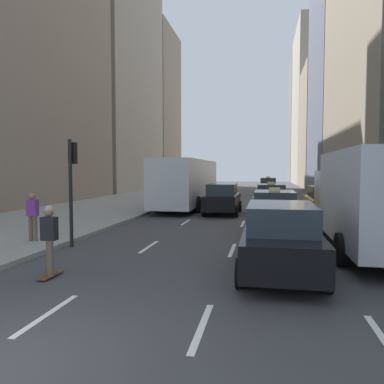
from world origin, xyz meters
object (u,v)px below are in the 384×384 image
Objects in this scene: pedestrian_mid_block at (33,214)px; sedan_silver_behind at (223,199)px; traffic_light_pole at (72,175)px; taxi_second at (268,186)px; skateboarder at (49,238)px; sedan_black_near at (280,237)px; box_truck at (367,198)px; city_bus at (188,181)px; taxi_lead at (271,198)px; taxi_fourth at (325,202)px; taxi_third at (274,211)px.

sedan_silver_behind is at bearing 62.37° from pedestrian_mid_block.
taxi_second is at bearing 77.24° from traffic_light_pole.
traffic_light_pole is at bearing 110.42° from skateboarder.
traffic_light_pole reaches higher than sedan_black_near.
box_truck is 11.09m from pedestrian_mid_block.
city_bus is 3.22× the size of traffic_light_pole.
city_bus is 13.82m from traffic_light_pole.
taxi_lead is 2.52× the size of skateboarder.
box_truck is (2.80, -10.39, 0.83)m from taxi_lead.
taxi_fourth is 0.89× the size of sedan_black_near.
taxi_lead is 3.51m from taxi_fourth.
sedan_black_near is (-2.80, -11.39, 0.01)m from taxi_fourth.
pedestrian_mid_block is at bearing -125.30° from taxi_lead.
taxi_third reaches higher than sedan_silver_behind.
taxi_third reaches higher than sedan_black_near.
sedan_silver_behind is 4.56m from city_bus.
taxi_fourth reaches higher than pedestrian_mid_block.
taxi_second is 33.72m from skateboarder.
city_bus reaches higher than sedan_silver_behind.
taxi_second is 1.22× the size of traffic_light_pole.
sedan_black_near is at bearing 15.41° from skateboarder.
sedan_silver_behind reaches higher than sedan_black_near.
taxi_fourth is 0.38× the size of city_bus.
box_truck reaches higher than taxi_third.
box_truck reaches higher than taxi_lead.
city_bus is (-5.61, 15.72, 0.89)m from sedan_black_near.
sedan_silver_behind is at bearing 121.51° from box_truck.
taxi_third is at bearing 54.33° from skateboarder.
taxi_fourth is 15.31m from skateboarder.
box_truck is (8.41, -12.62, -0.08)m from city_bus.
traffic_light_pole is (-9.55, -9.43, 1.53)m from taxi_fourth.
taxi_lead is at bearing 24.25° from sedan_silver_behind.
skateboarder is 3.97m from traffic_light_pole.
traffic_light_pole is (-9.55, -1.14, 0.70)m from box_truck.
taxi_second is 30.97m from pedestrian_mid_block.
taxi_second is 25.67m from taxi_third.
sedan_black_near is 4.26m from box_truck.
sedan_black_near is at bearing -90.00° from taxi_third.
traffic_light_pole reaches higher than sedan_silver_behind.
sedan_black_near is 0.59× the size of box_truck.
taxi_fourth is 8.33m from box_truck.
city_bus is at bearing 79.37° from pedestrian_mid_block.
taxi_lead is at bearing -21.62° from city_bus.
taxi_second is 30.60m from traffic_light_pole.
city_bus is (-2.81, 3.49, 0.88)m from sedan_silver_behind.
sedan_silver_behind is (-2.80, 6.13, 0.02)m from taxi_third.
skateboarder is (-5.46, -33.27, 0.08)m from taxi_second.
taxi_second is at bearing 74.63° from pedestrian_mid_block.
skateboarder is (-8.26, -4.61, -0.75)m from box_truck.
taxi_third is at bearing -90.00° from taxi_lead.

